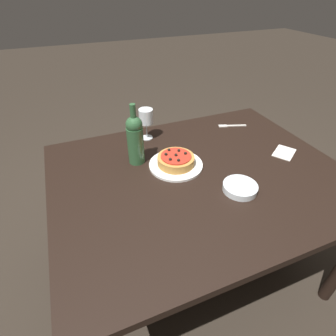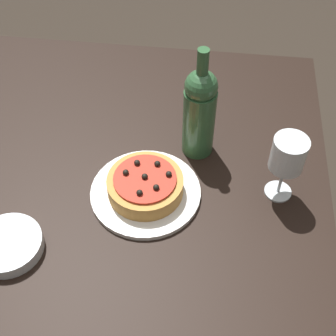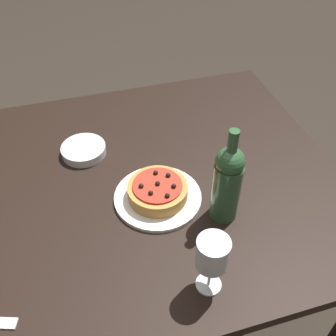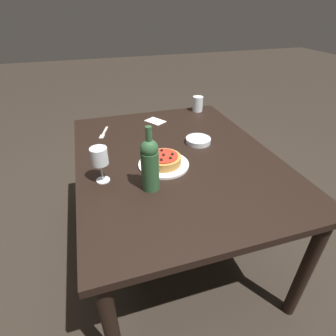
{
  "view_description": "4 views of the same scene",
  "coord_description": "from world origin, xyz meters",
  "px_view_note": "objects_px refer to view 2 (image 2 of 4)",
  "views": [
    {
      "loc": [
        -0.49,
        -0.83,
        1.45
      ],
      "look_at": [
        -0.14,
        0.05,
        0.75
      ],
      "focal_mm": 28.0,
      "sensor_mm": 36.0,
      "label": 1
    },
    {
      "loc": [
        0.57,
        0.22,
        1.57
      ],
      "look_at": [
        -0.09,
        0.14,
        0.81
      ],
      "focal_mm": 50.0,
      "sensor_mm": 36.0,
      "label": 2
    },
    {
      "loc": [
        0.11,
        0.84,
        1.57
      ],
      "look_at": [
        -0.12,
        0.08,
        0.82
      ],
      "focal_mm": 42.0,
      "sensor_mm": 36.0,
      "label": 3
    },
    {
      "loc": [
        -1.15,
        0.4,
        1.42
      ],
      "look_at": [
        -0.14,
        0.08,
        0.74
      ],
      "focal_mm": 28.0,
      "sensor_mm": 36.0,
      "label": 4
    }
  ],
  "objects_px": {
    "wine_bottle": "(200,111)",
    "side_bowl": "(8,245)",
    "dinner_plate": "(146,192)",
    "pizza": "(145,185)",
    "wine_glass": "(288,156)",
    "dining_table": "(104,238)"
  },
  "relations": [
    {
      "from": "wine_bottle",
      "to": "side_bowl",
      "type": "height_order",
      "value": "wine_bottle"
    },
    {
      "from": "dinner_plate",
      "to": "pizza",
      "type": "bearing_deg",
      "value": 132.05
    },
    {
      "from": "wine_glass",
      "to": "wine_bottle",
      "type": "distance_m",
      "value": 0.23
    },
    {
      "from": "dining_table",
      "to": "side_bowl",
      "type": "bearing_deg",
      "value": -60.44
    },
    {
      "from": "wine_glass",
      "to": "side_bowl",
      "type": "xyz_separation_m",
      "value": [
        0.22,
        -0.56,
        -0.11
      ]
    },
    {
      "from": "pizza",
      "to": "side_bowl",
      "type": "relative_size",
      "value": 1.2
    },
    {
      "from": "side_bowl",
      "to": "dinner_plate",
      "type": "bearing_deg",
      "value": 124.36
    },
    {
      "from": "wine_glass",
      "to": "dinner_plate",
      "type": "bearing_deg",
      "value": -81.94
    },
    {
      "from": "dining_table",
      "to": "side_bowl",
      "type": "xyz_separation_m",
      "value": [
        0.1,
        -0.17,
        0.09
      ]
    },
    {
      "from": "pizza",
      "to": "side_bowl",
      "type": "height_order",
      "value": "pizza"
    },
    {
      "from": "dinner_plate",
      "to": "wine_glass",
      "type": "bearing_deg",
      "value": 98.06
    },
    {
      "from": "pizza",
      "to": "wine_bottle",
      "type": "bearing_deg",
      "value": 146.59
    },
    {
      "from": "wine_glass",
      "to": "side_bowl",
      "type": "relative_size",
      "value": 1.18
    },
    {
      "from": "pizza",
      "to": "wine_bottle",
      "type": "distance_m",
      "value": 0.21
    },
    {
      "from": "side_bowl",
      "to": "wine_glass",
      "type": "bearing_deg",
      "value": 111.45
    },
    {
      "from": "wine_bottle",
      "to": "dinner_plate",
      "type": "bearing_deg",
      "value": -33.42
    },
    {
      "from": "wine_glass",
      "to": "wine_bottle",
      "type": "xyz_separation_m",
      "value": [
        -0.12,
        -0.2,
        0.0
      ]
    },
    {
      "from": "dining_table",
      "to": "pizza",
      "type": "distance_m",
      "value": 0.17
    },
    {
      "from": "side_bowl",
      "to": "wine_bottle",
      "type": "bearing_deg",
      "value": 132.7
    },
    {
      "from": "dinner_plate",
      "to": "wine_bottle",
      "type": "bearing_deg",
      "value": 146.58
    },
    {
      "from": "dining_table",
      "to": "side_bowl",
      "type": "height_order",
      "value": "side_bowl"
    },
    {
      "from": "wine_bottle",
      "to": "side_bowl",
      "type": "distance_m",
      "value": 0.51
    }
  ]
}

